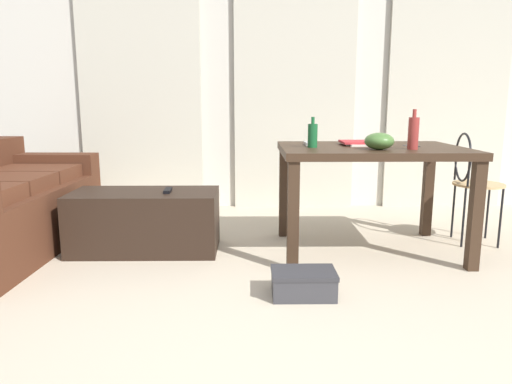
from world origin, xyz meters
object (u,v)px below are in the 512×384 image
at_px(bowl, 379,141).
at_px(tv_remote_primary, 168,190).
at_px(wire_chair, 471,175).
at_px(tv_remote_on_table, 308,144).
at_px(book_stack, 356,143).
at_px(scissors, 414,146).
at_px(bottle_far, 313,135).
at_px(coffee_table, 145,221).
at_px(bottle_near, 413,133).
at_px(craft_table, 370,161).
at_px(shoebox, 303,283).

xyz_separation_m(bowl, tv_remote_primary, (-1.39, 0.24, -0.36)).
xyz_separation_m(wire_chair, tv_remote_on_table, (-1.22, -0.09, 0.24)).
relative_size(book_stack, tv_remote_on_table, 1.60).
xyz_separation_m(bowl, scissors, (0.30, 0.22, -0.05)).
relative_size(bottle_far, scissors, 1.66).
bearing_deg(coffee_table, tv_remote_primary, -4.44).
bearing_deg(scissors, bottle_far, -174.76).
relative_size(bottle_near, bowl, 1.37).
relative_size(craft_table, scissors, 10.13).
bearing_deg(bowl, coffee_table, 170.70).
distance_m(bowl, book_stack, 0.34).
height_order(tv_remote_on_table, scissors, tv_remote_on_table).
height_order(scissors, tv_remote_primary, scissors).
bearing_deg(shoebox, coffee_table, 141.17).
bearing_deg(coffee_table, tv_remote_on_table, 3.51).
height_order(bottle_near, scissors, bottle_near).
bearing_deg(book_stack, bottle_near, -47.23).
bearing_deg(bottle_near, wire_chair, 34.57).
height_order(wire_chair, scissors, wire_chair).
xyz_separation_m(craft_table, shoebox, (-0.54, -0.79, -0.57)).
height_order(craft_table, book_stack, book_stack).
bearing_deg(coffee_table, bottle_far, -4.89).
distance_m(wire_chair, bottle_far, 1.27).
distance_m(coffee_table, book_stack, 1.59).
xyz_separation_m(coffee_table, book_stack, (1.49, 0.08, 0.54)).
bearing_deg(tv_remote_primary, bottle_far, -7.22).
relative_size(bowl, tv_remote_on_table, 1.03).
height_order(wire_chair, tv_remote_primary, wire_chair).
bearing_deg(bottle_far, bottle_near, -12.68).
distance_m(bowl, tv_remote_on_table, 0.53).
distance_m(craft_table, wire_chair, 0.83).
distance_m(wire_chair, bowl, 0.95).
distance_m(wire_chair, tv_remote_on_table, 1.24).
bearing_deg(scissors, book_stack, 163.33).
bearing_deg(tv_remote_on_table, book_stack, 0.75).
distance_m(craft_table, tv_remote_primary, 1.41).
distance_m(coffee_table, tv_remote_primary, 0.28).
relative_size(craft_table, shoebox, 3.53).
bearing_deg(bottle_far, wire_chair, 12.24).
xyz_separation_m(wire_chair, bottle_near, (-0.58, -0.40, 0.33)).
xyz_separation_m(craft_table, tv_remote_on_table, (-0.42, 0.11, 0.11)).
relative_size(book_stack, scissors, 2.38).
xyz_separation_m(book_stack, tv_remote_primary, (-1.32, -0.09, -0.32)).
xyz_separation_m(bottle_far, tv_remote_primary, (-0.99, 0.09, -0.39)).
bearing_deg(scissors, tv_remote_primary, 179.27).
bearing_deg(bottle_far, book_stack, 28.01).
bearing_deg(coffee_table, shoebox, -38.83).
bearing_deg(wire_chair, coffee_table, -176.07).
distance_m(scissors, tv_remote_primary, 1.72).
height_order(bottle_near, shoebox, bottle_near).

